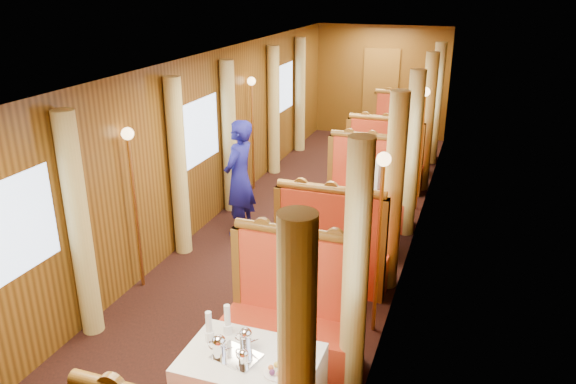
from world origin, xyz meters
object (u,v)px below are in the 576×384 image
at_px(steward, 239,178).
at_px(passenger, 365,180).
at_px(banquette_mid_fwd, 332,254).
at_px(banquette_far_aft, 402,136).
at_px(banquette_near_aft, 292,321).
at_px(banquette_mid_aft, 367,195).
at_px(rose_vase_far, 394,124).
at_px(banquette_far_fwd, 385,166).
at_px(fruit_plate, 278,371).
at_px(teapot_back, 246,341).
at_px(table_mid, 352,224).
at_px(tea_tray, 236,357).
at_px(table_far, 394,152).
at_px(teapot_left, 219,349).
at_px(rose_vase_mid, 351,185).
at_px(teapot_right, 244,360).

height_order(steward, passenger, steward).
xyz_separation_m(banquette_mid_fwd, banquette_far_aft, (0.00, 5.53, 0.00)).
height_order(banquette_near_aft, banquette_mid_aft, same).
bearing_deg(banquette_mid_aft, banquette_mid_fwd, -90.00).
bearing_deg(banquette_far_aft, rose_vase_far, -91.47).
distance_m(banquette_far_fwd, fruit_plate, 6.12).
xyz_separation_m(banquette_mid_aft, rose_vase_far, (-0.03, 2.48, 0.50)).
distance_m(teapot_back, fruit_plate, 0.39).
distance_m(table_mid, banquette_far_fwd, 2.49).
height_order(tea_tray, steward, steward).
distance_m(table_far, teapot_left, 7.10).
height_order(banquette_mid_fwd, fruit_plate, banquette_mid_fwd).
distance_m(table_far, rose_vase_mid, 3.54).
distance_m(table_mid, fruit_plate, 3.65).
height_order(teapot_left, teapot_back, teapot_left).
bearing_deg(banquette_far_aft, banquette_near_aft, -90.00).
height_order(banquette_mid_aft, steward, steward).
distance_m(banquette_mid_fwd, steward, 1.97).
xyz_separation_m(banquette_far_fwd, teapot_left, (-0.22, -6.07, 0.40)).
bearing_deg(banquette_near_aft, tea_tray, -95.12).
bearing_deg(passenger, fruit_plate, -86.51).
relative_size(banquette_near_aft, table_mid, 1.28).
distance_m(table_far, rose_vase_far, 0.55).
xyz_separation_m(teapot_left, teapot_right, (0.22, -0.04, -0.02)).
xyz_separation_m(teapot_left, fruit_plate, (0.48, -0.03, -0.06)).
distance_m(banquette_far_fwd, teapot_right, 6.12).
relative_size(banquette_mid_fwd, teapot_right, 9.84).
relative_size(banquette_mid_fwd, rose_vase_mid, 3.72).
bearing_deg(table_mid, teapot_left, -93.45).
bearing_deg(rose_vase_mid, banquette_mid_fwd, -88.03).
bearing_deg(table_far, rose_vase_far, -162.77).
bearing_deg(teapot_back, tea_tray, -99.41).
distance_m(table_mid, tea_tray, 3.57).
relative_size(table_mid, teapot_left, 5.76).
height_order(banquette_far_aft, fruit_plate, banquette_far_aft).
relative_size(banquette_near_aft, teapot_right, 9.84).
distance_m(banquette_far_fwd, steward, 3.00).
bearing_deg(banquette_mid_aft, rose_vase_far, 90.61).
height_order(table_mid, fruit_plate, fruit_plate).
relative_size(table_far, passenger, 1.38).
xyz_separation_m(banquette_far_fwd, rose_vase_mid, (-0.03, -2.48, 0.50)).
bearing_deg(steward, table_far, 159.57).
distance_m(banquette_near_aft, tea_tray, 1.11).
bearing_deg(rose_vase_mid, fruit_plate, -85.23).
relative_size(banquette_near_aft, rose_vase_mid, 3.72).
bearing_deg(banquette_near_aft, banquette_mid_fwd, 90.00).
bearing_deg(table_far, table_mid, -90.00).
bearing_deg(banquette_far_aft, rose_vase_mid, -90.44).
bearing_deg(banquette_far_aft, tea_tray, -90.68).
xyz_separation_m(table_mid, teapot_back, (-0.07, -3.42, 0.44)).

